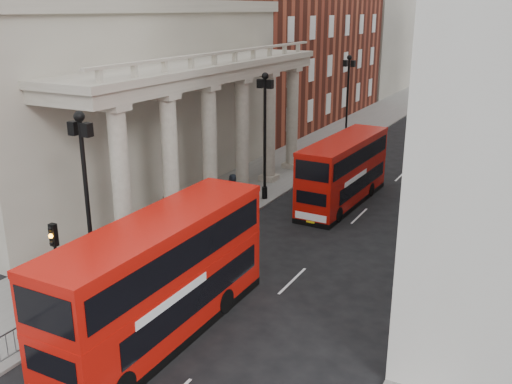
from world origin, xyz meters
name	(u,v)px	position (x,y,z in m)	size (l,w,h in m)	color
ground	(34,354)	(0.00, 0.00, 0.00)	(260.00, 260.00, 0.00)	black
sidewalk_west	(294,161)	(-3.00, 30.00, 0.06)	(6.00, 140.00, 0.12)	slate
sidewalk_east	(506,189)	(13.50, 30.00, 0.06)	(3.00, 140.00, 0.12)	slate
kerb	(327,166)	(-0.05, 30.00, 0.07)	(0.20, 140.00, 0.14)	slate
portico_building	(124,104)	(-10.50, 18.00, 6.00)	(9.00, 28.00, 12.00)	gray
brick_building	(301,20)	(-10.50, 48.00, 11.00)	(9.00, 32.00, 22.00)	maroon
west_building_far	(382,24)	(-10.50, 80.00, 10.00)	(9.00, 30.00, 20.00)	gray
lamp_post_south	(87,197)	(-0.60, 4.00, 4.91)	(1.05, 0.44, 8.32)	black
lamp_post_mid	(265,128)	(-0.60, 20.00, 4.91)	(1.05, 0.44, 8.32)	black
lamp_post_north	(348,96)	(-0.60, 36.00, 4.91)	(1.05, 0.44, 8.32)	black
traffic_light	(56,256)	(-0.50, 1.98, 3.11)	(0.28, 0.33, 4.30)	black
crowd_barriers	(69,310)	(-0.35, 2.23, 0.67)	(0.50, 18.75, 1.10)	gray
bus_near	(161,276)	(3.46, 3.40, 2.51)	(2.74, 11.15, 4.81)	red
bus_far	(344,170)	(4.21, 21.86, 2.26)	(2.78, 10.12, 4.33)	#A90E07
pedestrian_a	(218,192)	(-2.69, 17.44, 0.99)	(0.63, 0.41, 1.73)	black
pedestrian_b	(167,201)	(-4.50, 14.43, 0.97)	(0.82, 0.64, 1.69)	black
pedestrian_c	(233,188)	(-2.17, 18.50, 1.05)	(0.91, 0.59, 1.86)	black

